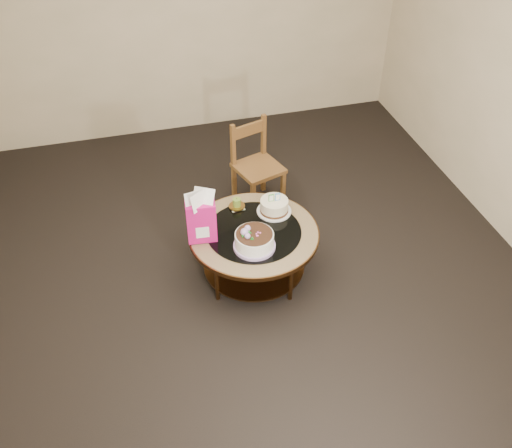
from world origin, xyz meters
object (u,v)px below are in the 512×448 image
object	(u,v)px
coffee_table	(254,239)
decorated_cake	(254,241)
cream_cake	(274,206)
gift_bag	(201,216)
dining_chair	(256,165)

from	to	relation	value
coffee_table	decorated_cake	distance (m)	0.23
decorated_cake	cream_cake	size ratio (longest dim) A/B	1.13
gift_bag	coffee_table	bearing A→B (deg)	2.52
coffee_table	dining_chair	bearing A→B (deg)	73.78
coffee_table	cream_cake	world-z (taller)	cream_cake
decorated_cake	gift_bag	xyz separation A→B (m)	(-0.35, 0.20, 0.16)
dining_chair	cream_cake	bearing A→B (deg)	-111.88
coffee_table	decorated_cake	xyz separation A→B (m)	(-0.05, -0.18, 0.14)
coffee_table	gift_bag	bearing A→B (deg)	177.09
decorated_cake	cream_cake	bearing A→B (deg)	54.34
decorated_cake	dining_chair	size ratio (longest dim) A/B	0.38
cream_cake	gift_bag	bearing A→B (deg)	-163.42
decorated_cake	cream_cake	world-z (taller)	decorated_cake
dining_chair	coffee_table	bearing A→B (deg)	-124.27
decorated_cake	gift_bag	distance (m)	0.43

